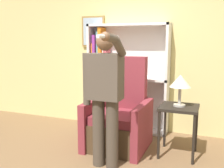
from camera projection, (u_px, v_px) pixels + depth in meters
name	position (u px, v px, depth m)	size (l,w,h in m)	color
wall_back	(138.00, 48.00, 4.45)	(8.00, 0.11, 2.80)	#DBCC84
bookcase	(118.00, 79.00, 4.51)	(1.38, 0.28, 1.80)	white
armchair	(119.00, 120.00, 3.80)	(0.83, 0.84, 1.29)	#4C3823
person_standing	(105.00, 93.00, 3.08)	(0.54, 0.78, 1.62)	#473D33
side_table	(179.00, 114.00, 3.46)	(0.49, 0.49, 0.68)	black
table_lamp	(180.00, 83.00, 3.39)	(0.27, 0.27, 0.41)	#B7B2A8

